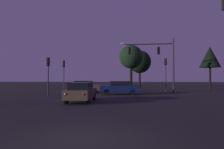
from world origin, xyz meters
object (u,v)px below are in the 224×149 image
Objects in this scene: car_crossing_left at (85,86)px; tree_behind_sign at (210,57)px; traffic_light_corner_left at (64,69)px; car_nearside_lane at (81,92)px; tree_center_horizon at (140,62)px; car_crossing_right at (120,88)px; traffic_light_corner_right at (166,68)px; tree_left_far at (131,57)px; traffic_signal_mast_arm at (158,56)px; traffic_light_median at (48,69)px.

car_crossing_left is 0.63× the size of tree_behind_sign.
traffic_light_corner_left reaches higher than car_nearside_lane.
tree_behind_sign is (17.92, 5.16, 4.23)m from car_crossing_left.
car_crossing_left is 0.55× the size of tree_center_horizon.
car_crossing_left is 5.38m from car_crossing_right.
traffic_light_corner_left is at bearing 112.21° from car_nearside_lane.
traffic_light_corner_right is 5.07m from tree_left_far.
car_crossing_left and car_crossing_right have the same top height.
car_nearside_lane is (-7.59, -10.04, -3.84)m from traffic_signal_mast_arm.
traffic_signal_mast_arm is at bearing -1.21° from car_crossing_left.
tree_center_horizon reaches higher than traffic_light_corner_right.
car_crossing_right is 16.10m from tree_behind_sign.
tree_behind_sign is 14.02m from tree_center_horizon.
tree_behind_sign is at bearing 43.48° from car_nearside_lane.
tree_behind_sign reaches higher than traffic_light_median.
tree_left_far is (-4.66, 1.13, 1.66)m from traffic_light_corner_right.
tree_center_horizon reaches higher than traffic_light_corner_left.
tree_center_horizon is (8.31, 15.37, 4.39)m from car_crossing_left.
tree_center_horizon is (2.23, 12.13, 0.31)m from tree_left_far.
traffic_signal_mast_arm is 3.08m from traffic_light_corner_right.
traffic_light_median is at bearing -163.86° from car_crossing_right.
traffic_light_corner_left is 14.02m from traffic_light_corner_right.
traffic_signal_mast_arm is 1.53× the size of car_crossing_right.
traffic_light_corner_left is at bearing -130.70° from tree_center_horizon.
tree_center_horizon is at bearing 61.10° from traffic_light_median.
car_crossing_left is at bearing 148.48° from car_crossing_right.
traffic_light_median is 0.97× the size of car_crossing_left.
traffic_signal_mast_arm is 1.63× the size of car_crossing_left.
car_nearside_lane is at bearing -80.67° from car_crossing_left.
traffic_light_median is 0.61× the size of tree_behind_sign.
traffic_light_corner_left is at bearing -171.85° from tree_left_far.
tree_left_far reaches higher than car_crossing_left.
traffic_signal_mast_arm is 12.82m from traffic_light_corner_left.
tree_left_far is (1.50, 6.05, 4.09)m from car_crossing_right.
traffic_light_corner_right is 1.10× the size of car_crossing_left.
car_nearside_lane is 7.98m from car_crossing_right.
tree_left_far is at bearing -100.42° from tree_center_horizon.
traffic_signal_mast_arm reaches higher than car_crossing_left.
tree_center_horizon reaches higher than tree_behind_sign.
traffic_light_corner_right is at bearing -13.59° from tree_left_far.
car_nearside_lane and car_crossing_left have the same top height.
traffic_light_corner_right is at bearing -157.01° from tree_behind_sign.
traffic_light_corner_right is at bearing 53.74° from car_nearside_lane.
tree_center_horizon is at bearing 75.48° from car_nearside_lane.
car_nearside_lane is 1.10× the size of car_crossing_left.
car_nearside_lane is at bearing -127.09° from traffic_signal_mast_arm.
tree_left_far is at bearing 28.03° from car_crossing_left.
traffic_signal_mast_arm reaches higher than car_nearside_lane.
traffic_signal_mast_arm is 6.60m from car_crossing_right.
car_nearside_lane is 10.38m from car_crossing_left.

